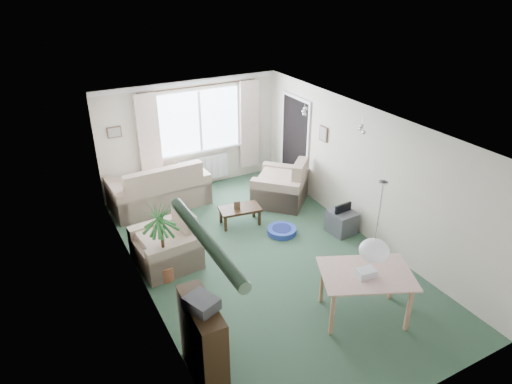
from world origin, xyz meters
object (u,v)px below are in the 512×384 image
sofa (158,183)px  coffee_table (240,216)px  bookshelf (203,342)px  armchair_corner (280,181)px  armchair_left (165,241)px  pet_bed (282,231)px  tv_cube (342,222)px  houseplant (163,243)px  dining_table (364,295)px

sofa → coffee_table: (1.13, -1.50, -0.31)m
bookshelf → coffee_table: bearing=59.0°
coffee_table → armchair_corner: bearing=20.7°
armchair_corner → coffee_table: armchair_corner is taller
armchair_corner → armchair_left: (-2.83, -1.02, -0.03)m
armchair_left → pet_bed: armchair_left is taller
pet_bed → bookshelf: bearing=-136.8°
sofa → coffee_table: bearing=124.4°
coffee_table → tv_cube: 1.93m
armchair_corner → houseplant: size_ratio=0.77×
sofa → tv_cube: size_ratio=4.13×
armchair_corner → dining_table: 3.64m
armchair_left → pet_bed: size_ratio=1.82×
bookshelf → dining_table: 2.41m
coffee_table → pet_bed: (0.53, -0.68, -0.12)m
sofa → bookshelf: size_ratio=1.75×
sofa → armchair_left: bearing=73.1°
houseplant → pet_bed: size_ratio=2.52×
bookshelf → tv_cube: 4.03m
tv_cube → bookshelf: bearing=-155.9°
armchair_left → dining_table: armchair_left is taller
armchair_left → houseplant: 0.50m
dining_table → tv_cube: 2.26m
armchair_corner → houseplant: houseplant is taller
pet_bed → dining_table: bearing=-93.1°
armchair_left → dining_table: bearing=34.0°
pet_bed → armchair_left: bearing=177.2°
sofa → armchair_left: 2.14m
sofa → coffee_table: size_ratio=2.51×
coffee_table → tv_cube: size_ratio=1.64×
armchair_left → bookshelf: bearing=-12.7°
armchair_corner → coffee_table: 1.28m
tv_cube → pet_bed: size_ratio=0.87×
sofa → bookshelf: 4.64m
bookshelf → armchair_corner: bearing=50.0°
tv_cube → armchair_left: bearing=165.5°
armchair_corner → dining_table: bearing=33.3°
pet_bed → houseplant: bearing=-172.7°
armchair_left → coffee_table: size_ratio=1.28×
tv_cube → sofa: bearing=130.9°
armchair_left → houseplant: houseplant is taller
pet_bed → tv_cube: bearing=-25.6°
bookshelf → tv_cube: size_ratio=2.35×
houseplant → tv_cube: size_ratio=2.91×
sofa → pet_bed: sofa is taller
sofa → bookshelf: bookshelf is taller
dining_table → tv_cube: (1.14, 1.95, -0.15)m
armchair_corner → coffee_table: bearing=-23.8°
houseplant → tv_cube: houseplant is taller
armchair_left → tv_cube: size_ratio=2.10×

